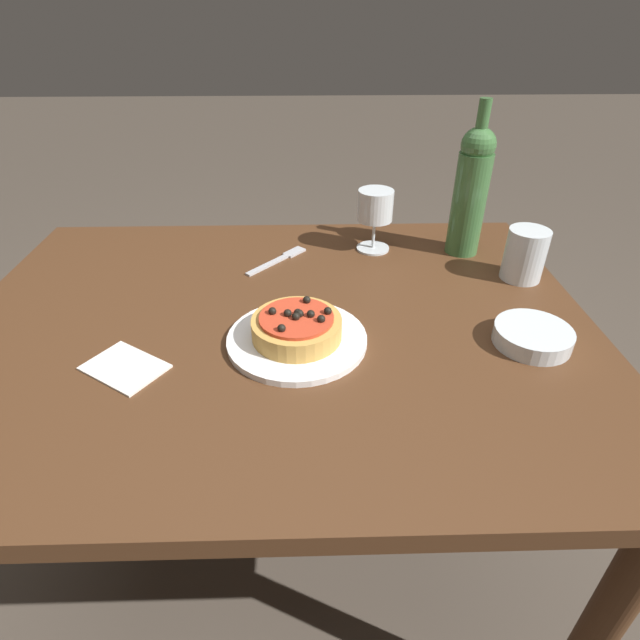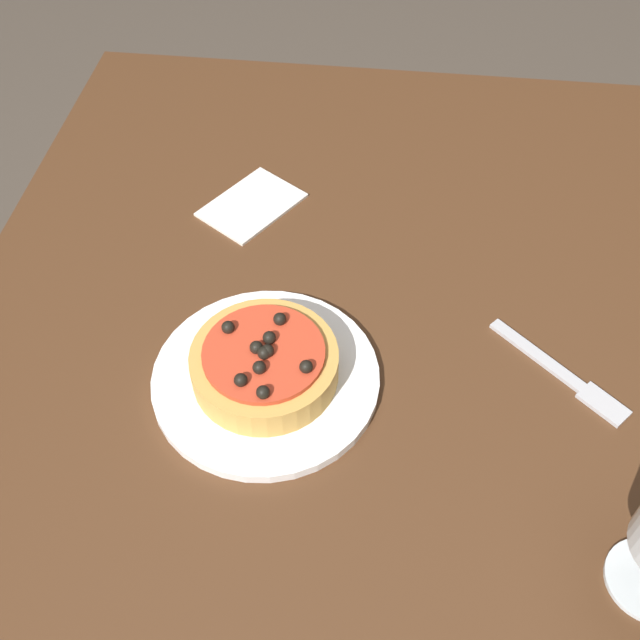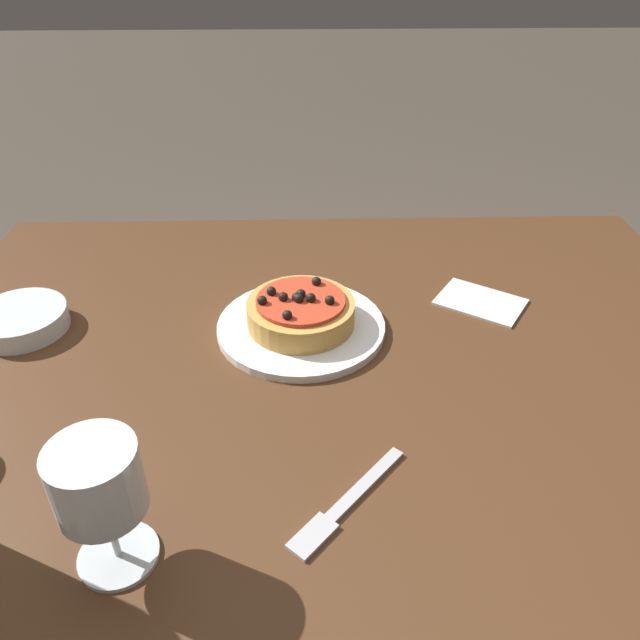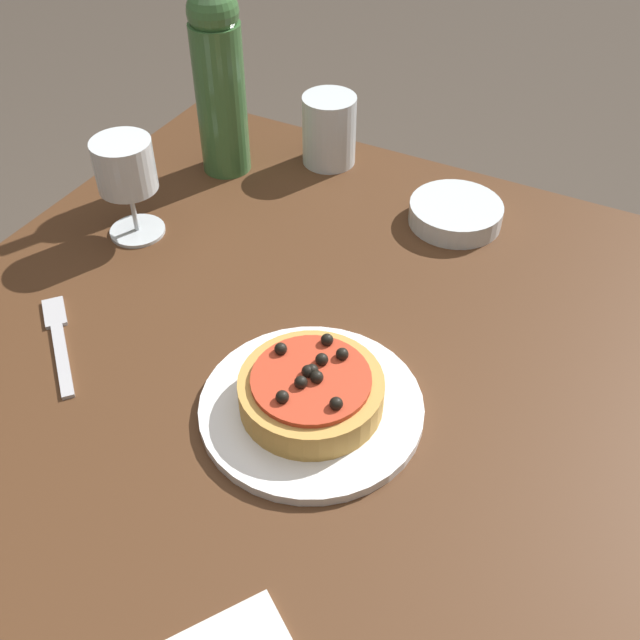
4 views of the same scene
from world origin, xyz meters
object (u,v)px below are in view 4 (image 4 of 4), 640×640
object	(u,v)px
pizza	(311,391)
fork	(59,338)
dining_table	(239,464)
water_cup	(329,130)
wine_glass	(125,170)
wine_bottle	(219,77)
dinner_plate	(311,407)
side_bowl	(455,213)

from	to	relation	value
pizza	fork	distance (m)	0.33
dining_table	water_cup	size ratio (longest dim) A/B	10.81
wine_glass	wine_bottle	size ratio (longest dim) A/B	0.43
wine_glass	wine_bottle	distance (m)	0.21
dinner_plate	water_cup	xyz separation A→B (m)	(0.47, 0.22, 0.05)
water_cup	pizza	bearing A→B (deg)	-154.82
wine_bottle	water_cup	xyz separation A→B (m)	(0.09, -0.13, -0.09)
dinner_plate	wine_bottle	bearing A→B (deg)	43.00
dinner_plate	pizza	bearing A→B (deg)	12.32
dinner_plate	water_cup	distance (m)	0.53
water_cup	wine_glass	bearing A→B (deg)	153.18
side_bowl	fork	size ratio (longest dim) A/B	0.92
wine_glass	wine_bottle	bearing A→B (deg)	-4.65
water_cup	side_bowl	xyz separation A→B (m)	(-0.07, -0.24, -0.04)
wine_bottle	water_cup	world-z (taller)	wine_bottle
dinner_plate	wine_bottle	xyz separation A→B (m)	(0.38, 0.36, 0.14)
wine_glass	side_bowl	size ratio (longest dim) A/B	1.08
dining_table	pizza	size ratio (longest dim) A/B	7.60
dinner_plate	water_cup	bearing A→B (deg)	25.17
wine_bottle	side_bowl	xyz separation A→B (m)	(0.03, -0.37, -0.13)
dinner_plate	wine_bottle	distance (m)	0.54
wine_glass	fork	bearing A→B (deg)	-166.54
wine_bottle	dining_table	bearing A→B (deg)	-146.42
side_bowl	pizza	bearing A→B (deg)	177.95
wine_glass	water_cup	world-z (taller)	wine_glass
wine_bottle	pizza	bearing A→B (deg)	-136.99
pizza	dining_table	bearing A→B (deg)	118.52
wine_bottle	fork	distance (m)	0.45
dinner_plate	pizza	xyz separation A→B (m)	(0.00, 0.00, 0.03)
dining_table	wine_bottle	size ratio (longest dim) A/B	3.52
pizza	wine_bottle	xyz separation A→B (m)	(0.38, 0.36, 0.12)
water_cup	side_bowl	size ratio (longest dim) A/B	0.83
wine_glass	side_bowl	bearing A→B (deg)	-59.15
side_bowl	water_cup	bearing A→B (deg)	74.41
dinner_plate	fork	size ratio (longest dim) A/B	1.69
water_cup	side_bowl	world-z (taller)	water_cup
dining_table	side_bowl	size ratio (longest dim) A/B	8.93
dining_table	side_bowl	world-z (taller)	side_bowl
pizza	wine_bottle	world-z (taller)	wine_bottle
water_cup	fork	bearing A→B (deg)	169.25
wine_glass	side_bowl	xyz separation A→B (m)	(0.23, -0.39, -0.09)
dining_table	wine_glass	bearing A→B (deg)	53.94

